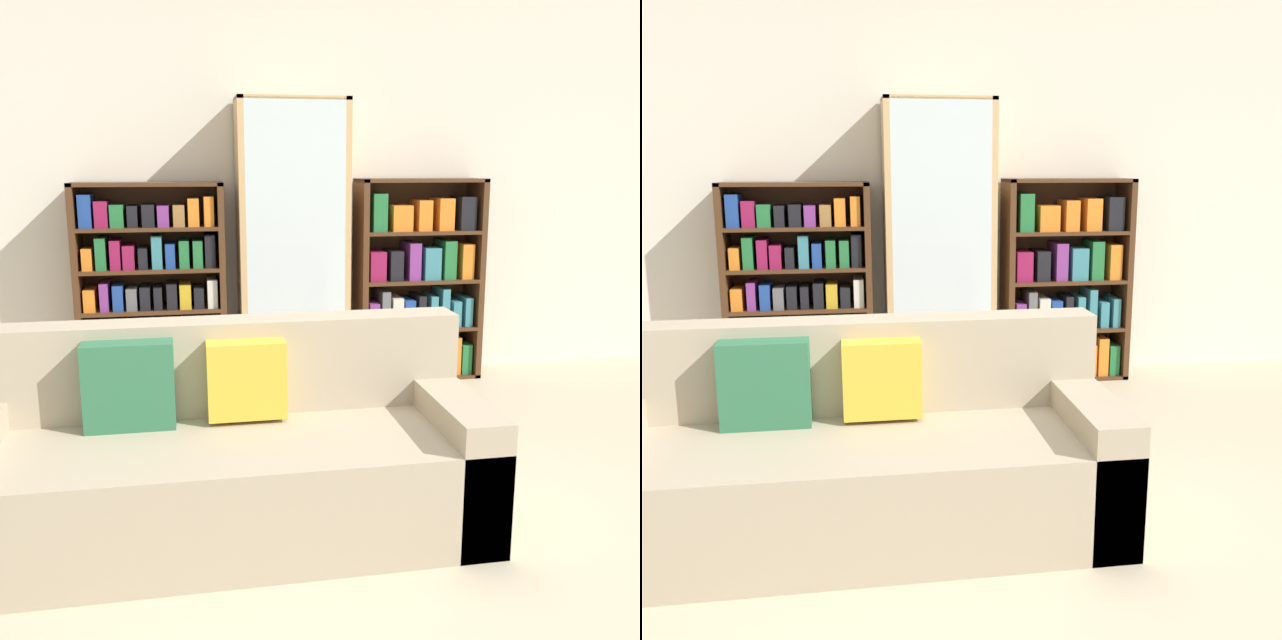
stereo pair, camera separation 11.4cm
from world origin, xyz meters
TOP-DOWN VIEW (x-y plane):
  - ground_plane at (0.00, 0.00)m, footprint 16.00×16.00m
  - wall_back at (0.00, 2.71)m, footprint 6.19×0.06m
  - couch at (-0.41, 0.53)m, footprint 2.10×0.82m
  - bookshelf_left at (-0.76, 2.50)m, footprint 0.95×0.32m
  - display_cabinet at (0.17, 2.49)m, footprint 0.72×0.36m
  - bookshelf_right at (1.06, 2.50)m, footprint 0.87×0.32m
  - wine_bottle at (0.59, 1.14)m, footprint 0.09×0.09m

SIDE VIEW (x-z plane):
  - ground_plane at x=0.00m, z-range 0.00..0.00m
  - wine_bottle at x=0.59m, z-range -0.03..0.35m
  - couch at x=-0.41m, z-range -0.12..0.71m
  - bookshelf_left at x=-0.76m, z-range -0.03..1.34m
  - bookshelf_right at x=1.06m, z-range -0.04..1.36m
  - display_cabinet at x=0.17m, z-range -0.01..1.89m
  - wall_back at x=0.00m, z-range 0.00..2.70m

